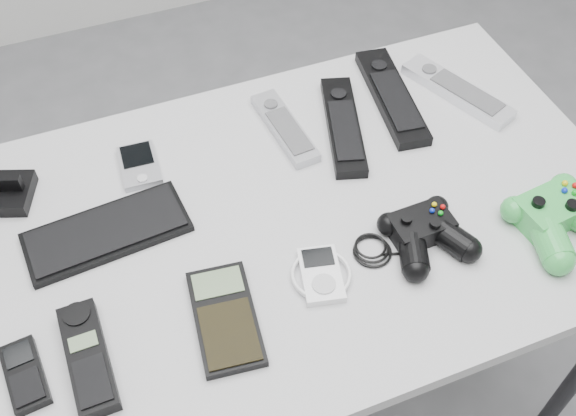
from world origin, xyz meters
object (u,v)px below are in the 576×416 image
object	(u,v)px
remote_black_a	(343,125)
cordless_handset	(88,357)
desk	(307,232)
remote_silver_b	(457,90)
calculator	(225,317)
pda_keyboard	(107,232)
controller_black	(425,232)
remote_black_b	(392,96)
controller_green	(559,215)
mp3_player	(321,274)
remote_silver_a	(285,127)
mobile_phone	(25,375)
pda	(139,165)

from	to	relation	value
remote_black_a	cordless_handset	bearing A→B (deg)	-133.68
desk	remote_silver_b	xyz separation A→B (m)	(0.38, 0.16, 0.07)
desk	calculator	distance (m)	0.25
cordless_handset	remote_black_a	bearing A→B (deg)	28.66
pda_keyboard	controller_black	bearing A→B (deg)	-27.49
remote_black_a	cordless_handset	world-z (taller)	cordless_handset
cordless_handset	desk	bearing A→B (deg)	19.28
remote_black_b	controller_green	xyz separation A→B (m)	(0.11, -0.37, 0.01)
remote_black_a	mp3_player	xyz separation A→B (m)	(-0.17, -0.28, -0.00)
remote_silver_a	controller_green	xyz separation A→B (m)	(0.33, -0.36, 0.02)
remote_silver_b	mobile_phone	bearing A→B (deg)	176.70
remote_black_a	mobile_phone	bearing A→B (deg)	-137.90
cordless_handset	calculator	size ratio (longest dim) A/B	0.99
calculator	controller_green	size ratio (longest dim) A/B	1.02
remote_silver_b	calculator	world-z (taller)	remote_silver_b
desk	cordless_handset	xyz separation A→B (m)	(-0.39, -0.14, 0.08)
controller_green	desk	bearing A→B (deg)	147.02
calculator	controller_green	bearing A→B (deg)	3.82
pda	mp3_player	xyz separation A→B (m)	(0.20, -0.32, 0.00)
remote_silver_a	remote_black_b	xyz separation A→B (m)	(0.22, 0.00, 0.00)
remote_black_b	controller_green	size ratio (longest dim) A/B	1.55
remote_silver_a	remote_black_a	xyz separation A→B (m)	(0.10, -0.04, 0.00)
mobile_phone	remote_black_b	bearing A→B (deg)	18.39
remote_black_a	controller_black	xyz separation A→B (m)	(0.02, -0.28, 0.01)
desk	controller_green	distance (m)	0.41
mp3_player	controller_black	bearing A→B (deg)	14.56
mp3_player	pda_keyboard	bearing A→B (deg)	157.98
remote_silver_a	controller_green	world-z (taller)	controller_green
mobile_phone	calculator	size ratio (longest dim) A/B	0.62
pda	mobile_phone	distance (m)	0.40
controller_black	calculator	bearing A→B (deg)	-177.66
desk	remote_silver_a	xyz separation A→B (m)	(0.03, 0.19, 0.07)
remote_black_a	remote_black_b	distance (m)	0.12
remote_black_a	remote_black_b	size ratio (longest dim) A/B	0.93
remote_black_a	cordless_handset	xyz separation A→B (m)	(-0.52, -0.29, 0.00)
remote_silver_b	pda_keyboard	bearing A→B (deg)	165.00
pda_keyboard	controller_green	distance (m)	0.72
desk	remote_black_b	size ratio (longest dim) A/B	4.05
cordless_handset	mobile_phone	bearing A→B (deg)	173.81
remote_silver_a	cordless_handset	xyz separation A→B (m)	(-0.42, -0.33, 0.00)
mobile_phone	mp3_player	xyz separation A→B (m)	(0.44, 0.00, -0.00)
mobile_phone	mp3_player	distance (m)	0.44
remote_black_b	cordless_handset	bearing A→B (deg)	-144.61
pda_keyboard	mobile_phone	size ratio (longest dim) A/B	2.40
remote_black_a	remote_silver_b	distance (m)	0.24
cordless_handset	pda_keyboard	bearing A→B (deg)	71.18
desk	remote_black_a	distance (m)	0.21
controller_black	remote_silver_b	bearing A→B (deg)	49.88
mobile_phone	remote_silver_b	bearing A→B (deg)	13.37
remote_silver_b	controller_green	xyz separation A→B (m)	(-0.02, -0.34, 0.02)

